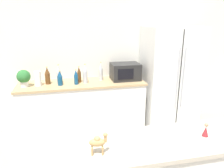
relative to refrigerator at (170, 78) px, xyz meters
The scene contains 15 objects.
wall_back 1.23m from the refrigerator, 160.73° to the left, with size 8.00×0.06×2.55m.
back_counter 1.60m from the refrigerator, behind, with size 2.05×0.63×0.88m.
refrigerator is the anchor object (origin of this frame).
potted_plant 2.43m from the refrigerator, behind, with size 0.20×0.20×0.26m.
paper_towel_roll 2.22m from the refrigerator, behind, with size 0.10×0.10×0.23m.
microwave 0.81m from the refrigerator, behind, with size 0.48×0.37×0.28m.
back_bottle_0 1.64m from the refrigerator, behind, with size 0.06×0.06×0.24m.
back_bottle_1 1.91m from the refrigerator, behind, with size 0.07×0.07×0.31m.
back_bottle_2 1.50m from the refrigerator, behind, with size 0.07×0.07×0.32m.
back_bottle_3 1.59m from the refrigerator, behind, with size 0.06×0.06×0.26m.
back_bottle_4 1.23m from the refrigerator, behind, with size 0.07×0.07×0.31m.
back_bottle_5 2.08m from the refrigerator, behind, with size 0.08×0.08×0.28m.
back_bottle_6 1.89m from the refrigerator, behind, with size 0.08×0.08×0.23m.
camel_figurine 2.63m from the refrigerator, 127.83° to the right, with size 0.14×0.08×0.17m.
wise_man_figurine_blue 2.14m from the refrigerator, 109.42° to the right, with size 0.05×0.05×0.12m.
Camera 1 is at (-0.70, -1.07, 1.88)m, focal length 35.00 mm.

